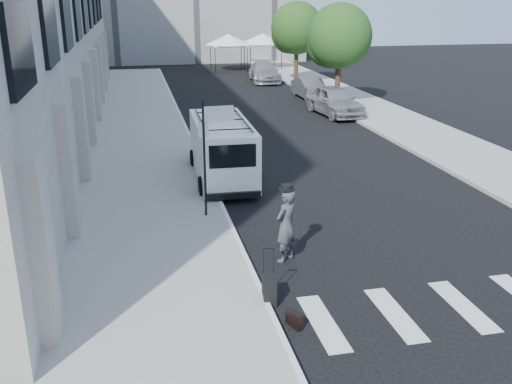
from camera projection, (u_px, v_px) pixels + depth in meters
name	position (u px, v px, depth m)	size (l,w,h in m)	color
ground	(323.00, 257.00, 14.72)	(120.00, 120.00, 0.00)	black
sidewalk_left	(140.00, 128.00, 28.62)	(4.50, 48.00, 0.15)	gray
sidewalk_right	(358.00, 104.00, 34.97)	(4.00, 56.00, 0.15)	gray
sign_pole	(212.00, 133.00, 16.34)	(1.03, 0.07, 3.50)	black
tree_near	(337.00, 39.00, 33.53)	(3.80, 3.83, 6.03)	black
tree_far	(295.00, 30.00, 41.85)	(3.80, 3.83, 6.03)	black
tent_left	(228.00, 40.00, 49.73)	(4.00, 4.00, 3.20)	black
tent_right	(263.00, 39.00, 50.83)	(4.00, 4.00, 3.20)	black
businessman	(286.00, 225.00, 14.22)	(0.70, 0.46, 1.91)	#3C3C3F
briefcase	(294.00, 319.00, 11.57)	(0.12, 0.44, 0.34)	black
suitcase	(269.00, 290.00, 12.39)	(0.33, 0.48, 1.25)	black
cargo_van	(222.00, 149.00, 20.63)	(2.15, 5.78, 2.17)	white
parked_car_a	(335.00, 101.00, 31.83)	(1.93, 4.81, 1.64)	gray
parked_car_b	(310.00, 88.00, 36.96)	(1.41, 4.06, 1.34)	#4F5256
parked_car_c	(264.00, 72.00, 44.21)	(2.08, 5.13, 1.49)	gray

